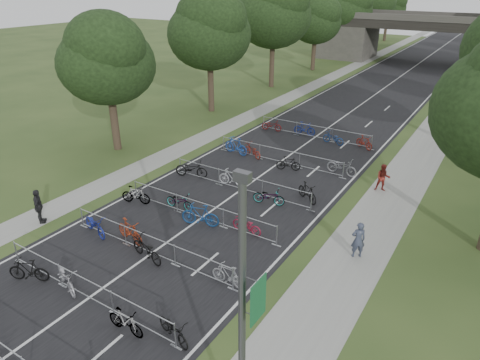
{
  "coord_description": "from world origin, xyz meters",
  "views": [
    {
      "loc": [
        12.32,
        -4.43,
        11.62
      ],
      "look_at": [
        0.44,
        14.31,
        1.1
      ],
      "focal_mm": 32.0,
      "sensor_mm": 36.0,
      "label": 1
    }
  ],
  "objects_px": {
    "overpass_bridge": "(423,39)",
    "pedestrian_c": "(39,207)",
    "lamppost": "(243,325)",
    "pedestrian_a": "(358,240)",
    "pedestrian_b": "(383,178)"
  },
  "relations": [
    {
      "from": "lamppost",
      "to": "pedestrian_a",
      "type": "height_order",
      "value": "lamppost"
    },
    {
      "from": "overpass_bridge",
      "to": "lamppost",
      "type": "height_order",
      "value": "lamppost"
    },
    {
      "from": "pedestrian_a",
      "to": "pedestrian_b",
      "type": "relative_size",
      "value": 1.06
    },
    {
      "from": "pedestrian_b",
      "to": "pedestrian_a",
      "type": "bearing_deg",
      "value": -102.99
    },
    {
      "from": "overpass_bridge",
      "to": "lamppost",
      "type": "xyz_separation_m",
      "value": [
        8.33,
        -63.0,
        0.75
      ]
    },
    {
      "from": "overpass_bridge",
      "to": "pedestrian_a",
      "type": "relative_size",
      "value": 17.31
    },
    {
      "from": "lamppost",
      "to": "pedestrian_c",
      "type": "xyz_separation_m",
      "value": [
        -15.13,
        4.32,
        -3.34
      ]
    },
    {
      "from": "pedestrian_a",
      "to": "pedestrian_b",
      "type": "bearing_deg",
      "value": -118.26
    },
    {
      "from": "pedestrian_a",
      "to": "overpass_bridge",
      "type": "bearing_deg",
      "value": -116.69
    },
    {
      "from": "lamppost",
      "to": "pedestrian_c",
      "type": "distance_m",
      "value": 16.08
    },
    {
      "from": "pedestrian_b",
      "to": "overpass_bridge",
      "type": "bearing_deg",
      "value": 78.84
    },
    {
      "from": "overpass_bridge",
      "to": "pedestrian_b",
      "type": "distance_m",
      "value": 46.08
    },
    {
      "from": "lamppost",
      "to": "overpass_bridge",
      "type": "bearing_deg",
      "value": 97.53
    },
    {
      "from": "overpass_bridge",
      "to": "pedestrian_b",
      "type": "bearing_deg",
      "value": -81.01
    },
    {
      "from": "overpass_bridge",
      "to": "pedestrian_c",
      "type": "distance_m",
      "value": 59.13
    }
  ]
}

